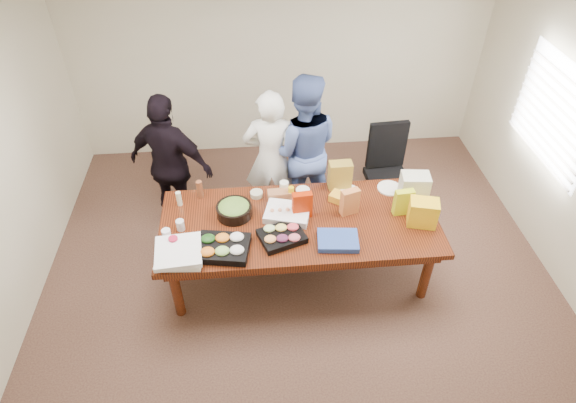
{
  "coord_description": "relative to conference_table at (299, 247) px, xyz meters",
  "views": [
    {
      "loc": [
        -0.43,
        -3.56,
        4.06
      ],
      "look_at": [
        -0.11,
        0.1,
        0.93
      ],
      "focal_mm": 30.15,
      "sensor_mm": 36.0,
      "label": 1
    }
  ],
  "objects": [
    {
      "name": "floor",
      "position": [
        0.0,
        0.0,
        -0.39
      ],
      "size": [
        5.5,
        5.0,
        0.02
      ],
      "primitive_type": "cube",
      "color": "#47301E",
      "rests_on": "ground"
    },
    {
      "name": "ceiling",
      "position": [
        0.0,
        0.0,
        2.33
      ],
      "size": [
        5.5,
        5.0,
        0.02
      ],
      "primitive_type": "cube",
      "color": "white",
      "rests_on": "wall_back"
    },
    {
      "name": "wall_back",
      "position": [
        0.0,
        2.5,
        0.98
      ],
      "size": [
        5.5,
        0.04,
        2.7
      ],
      "primitive_type": "cube",
      "color": "beige",
      "rests_on": "floor"
    },
    {
      "name": "window_panel",
      "position": [
        2.72,
        0.6,
        1.12
      ],
      "size": [
        0.03,
        1.4,
        1.1
      ],
      "primitive_type": "cube",
      "color": "white",
      "rests_on": "wall_right"
    },
    {
      "name": "window_blinds",
      "position": [
        2.68,
        0.6,
        1.12
      ],
      "size": [
        0.04,
        1.36,
        1.0
      ],
      "primitive_type": "cube",
      "color": "beige",
      "rests_on": "wall_right"
    },
    {
      "name": "conference_table",
      "position": [
        0.0,
        0.0,
        0.0
      ],
      "size": [
        2.8,
        1.2,
        0.75
      ],
      "primitive_type": "cube",
      "color": "#4C1C0F",
      "rests_on": "floor"
    },
    {
      "name": "office_chair",
      "position": [
        1.17,
        0.9,
        0.18
      ],
      "size": [
        0.6,
        0.6,
        1.11
      ],
      "primitive_type": "cube",
      "rotation": [
        0.0,
        0.0,
        0.07
      ],
      "color": "black",
      "rests_on": "floor"
    },
    {
      "name": "person_center",
      "position": [
        -0.23,
        0.95,
        0.48
      ],
      "size": [
        0.66,
        0.46,
        1.71
      ],
      "primitive_type": "imported",
      "rotation": [
        0.0,
        0.0,
        3.05
      ],
      "color": "silver",
      "rests_on": "floor"
    },
    {
      "name": "person_right",
      "position": [
        0.15,
        1.04,
        0.54
      ],
      "size": [
        0.94,
        0.77,
        1.83
      ],
      "primitive_type": "imported",
      "rotation": [
        0.0,
        0.0,
        3.06
      ],
      "color": "#495F9D",
      "rests_on": "floor"
    },
    {
      "name": "person_left",
      "position": [
        -1.35,
        0.94,
        0.48
      ],
      "size": [
        1.09,
        0.79,
        1.72
      ],
      "primitive_type": "imported",
      "rotation": [
        0.0,
        0.0,
        2.72
      ],
      "color": "black",
      "rests_on": "floor"
    },
    {
      "name": "veggie_tray",
      "position": [
        -0.76,
        -0.35,
        0.41
      ],
      "size": [
        0.55,
        0.46,
        0.07
      ],
      "primitive_type": "cube",
      "rotation": [
        0.0,
        0.0,
        -0.17
      ],
      "color": "black",
      "rests_on": "conference_table"
    },
    {
      "name": "fruit_tray",
      "position": [
        -0.2,
        -0.23,
        0.41
      ],
      "size": [
        0.5,
        0.45,
        0.06
      ],
      "primitive_type": "cube",
      "rotation": [
        0.0,
        0.0,
        0.34
      ],
      "color": "black",
      "rests_on": "conference_table"
    },
    {
      "name": "sheet_cake",
      "position": [
        -0.11,
        0.09,
        0.41
      ],
      "size": [
        0.51,
        0.44,
        0.08
      ],
      "primitive_type": "cube",
      "rotation": [
        0.0,
        0.0,
        -0.27
      ],
      "color": "white",
      "rests_on": "conference_table"
    },
    {
      "name": "salad_bowl",
      "position": [
        -0.65,
        0.15,
        0.43
      ],
      "size": [
        0.41,
        0.41,
        0.12
      ],
      "primitive_type": "cylinder",
      "rotation": [
        0.0,
        0.0,
        -0.15
      ],
      "color": "black",
      "rests_on": "conference_table"
    },
    {
      "name": "chip_bag_blue",
      "position": [
        0.33,
        -0.34,
        0.4
      ],
      "size": [
        0.41,
        0.33,
        0.06
      ],
      "primitive_type": "cube",
      "rotation": [
        0.0,
        0.0,
        -0.1
      ],
      "color": "#284699",
      "rests_on": "conference_table"
    },
    {
      "name": "chip_bag_red",
      "position": [
        0.03,
        0.08,
        0.52
      ],
      "size": [
        0.2,
        0.1,
        0.29
      ],
      "primitive_type": "cube",
      "rotation": [
        0.0,
        0.0,
        0.09
      ],
      "color": "#B12302",
      "rests_on": "conference_table"
    },
    {
      "name": "chip_bag_yellow",
      "position": [
        1.06,
        0.03,
        0.52
      ],
      "size": [
        0.2,
        0.09,
        0.29
      ],
      "primitive_type": "cube",
      "rotation": [
        0.0,
        0.0,
        0.09
      ],
      "color": "#C7D819",
      "rests_on": "conference_table"
    },
    {
      "name": "chip_bag_orange",
      "position": [
        0.52,
        0.09,
        0.52
      ],
      "size": [
        0.2,
        0.14,
        0.29
      ],
      "primitive_type": "cube",
      "rotation": [
        0.0,
        0.0,
        0.32
      ],
      "color": "#CD7137",
      "rests_on": "conference_table"
    },
    {
      "name": "mayo_jar",
      "position": [
        -0.12,
        0.46,
        0.45
      ],
      "size": [
        0.11,
        0.11,
        0.15
      ],
      "primitive_type": "cylinder",
      "rotation": [
        0.0,
        0.0,
        -0.15
      ],
      "color": "white",
      "rests_on": "conference_table"
    },
    {
      "name": "mustard_bottle",
      "position": [
        -0.05,
        0.34,
        0.46
      ],
      "size": [
        0.07,
        0.07,
        0.17
      ],
      "primitive_type": "cylinder",
      "rotation": [
        0.0,
        0.0,
        0.22
      ],
      "color": "yellow",
      "rests_on": "conference_table"
    },
    {
      "name": "dressing_bottle",
      "position": [
        -1.01,
        0.48,
        0.48
      ],
      "size": [
        0.08,
        0.08,
        0.2
      ],
      "primitive_type": "cylinder",
      "rotation": [
        0.0,
        0.0,
        0.23
      ],
      "color": "brown",
      "rests_on": "conference_table"
    },
    {
      "name": "ranch_bottle",
      "position": [
        -1.22,
        0.36,
        0.46
      ],
      "size": [
        0.07,
        0.07,
        0.16
      ],
      "primitive_type": "cylinder",
      "rotation": [
        0.0,
        0.0,
        0.29
      ],
      "color": "beige",
      "rests_on": "conference_table"
    },
    {
      "name": "banana_bunch",
      "position": [
        0.48,
        0.26,
        0.42
      ],
      "size": [
        0.29,
        0.26,
        0.08
      ],
      "primitive_type": "cube",
      "rotation": [
        0.0,
        0.0,
        -0.63
      ],
      "color": "gold",
      "rests_on": "conference_table"
    },
    {
      "name": "bread_loaf",
      "position": [
        -0.16,
        0.36,
        0.43
      ],
      "size": [
        0.27,
        0.13,
        0.11
      ],
      "primitive_type": "cube",
      "rotation": [
        0.0,
        0.0,
        0.04
      ],
      "color": "#9B613B",
      "rests_on": "conference_table"
    },
    {
      "name": "kraft_bag",
      "position": [
        0.49,
        0.51,
        0.53
      ],
      "size": [
        0.25,
        0.14,
        0.32
      ],
      "primitive_type": "cube",
      "rotation": [
        0.0,
        0.0,
        0.02
      ],
      "color": "olive",
      "rests_on": "conference_table"
    },
    {
      "name": "red_cup",
      "position": [
        -1.22,
        -0.25,
        0.43
      ],
      "size": [
        0.09,
        0.09,
        0.12
      ],
      "primitive_type": "cylinder",
      "rotation": [
        0.0,
        0.0,
        0.05
      ],
      "color": "#BA1939",
      "rests_on": "conference_table"
    },
    {
      "name": "clear_cup_a",
      "position": [
        -1.3,
        -0.14,
        0.43
      ],
      "size": [
        0.09,
        0.09,
        0.12
      ],
      "primitive_type": "cylinder",
      "rotation": [
        0.0,
        0.0,
        0.07
      ],
      "color": "white",
      "rests_on": "conference_table"
    },
    {
      "name": "clear_cup_b",
      "position": [
        -1.18,
        -0.01,
        0.43
      ],
      "size": [
        0.1,
        0.1,
        0.11
      ],
      "primitive_type": "cylinder",
      "rotation": [
        0.0,
        0.0,
        0.34
      ],
      "color": "silver",
      "rests_on": "conference_table"
    },
    {
      "name": "pizza_box_lower",
      "position": [
        -1.16,
        -0.37,
        0.4
      ],
      "size": [
        0.45,
        0.45,
        0.05
      ],
      "primitive_type": "cube",
      "rotation": [
        0.0,
        0.0,
        -0.07
      ],
      "color": "white",
      "rests_on": "conference_table"
    },
    {
      "name": "pizza_box_upper",
      "position": [
        -1.17,
        -0.39,
        0.45
      ],
      "size": [
        0.45,
        0.45,
        0.05
      ],
      "primitive_type": "cube",
      "rotation": [
        0.0,
        0.0,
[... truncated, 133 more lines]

